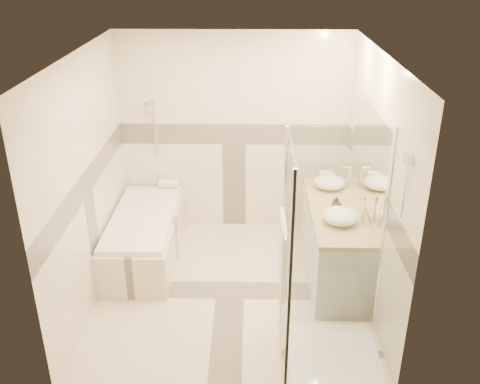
{
  "coord_description": "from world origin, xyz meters",
  "views": [
    {
      "loc": [
        0.2,
        -4.75,
        3.38
      ],
      "look_at": [
        0.1,
        0.25,
        1.05
      ],
      "focal_mm": 40.0,
      "sensor_mm": 36.0,
      "label": 1
    }
  ],
  "objects_px": {
    "vessel_sink_far": "(340,216)",
    "amenity_bottle_b": "(337,204)",
    "bathtub": "(144,234)",
    "vessel_sink_near": "(329,182)",
    "vanity": "(334,243)",
    "amenity_bottle_a": "(336,203)",
    "shower_enclosure": "(321,309)"
  },
  "relations": [
    {
      "from": "vessel_sink_near",
      "to": "amenity_bottle_a",
      "type": "relative_size",
      "value": 2.44
    },
    {
      "from": "vanity",
      "to": "bathtub",
      "type": "bearing_deg",
      "value": 170.75
    },
    {
      "from": "vessel_sink_near",
      "to": "vessel_sink_far",
      "type": "height_order",
      "value": "vessel_sink_far"
    },
    {
      "from": "vessel_sink_far",
      "to": "amenity_bottle_a",
      "type": "distance_m",
      "value": 0.3
    },
    {
      "from": "vanity",
      "to": "amenity_bottle_b",
      "type": "height_order",
      "value": "amenity_bottle_b"
    },
    {
      "from": "vessel_sink_near",
      "to": "amenity_bottle_a",
      "type": "xyz_separation_m",
      "value": [
        0.0,
        -0.53,
        0.0
      ]
    },
    {
      "from": "bathtub",
      "to": "vanity",
      "type": "bearing_deg",
      "value": -9.25
    },
    {
      "from": "vanity",
      "to": "amenity_bottle_b",
      "type": "bearing_deg",
      "value": -106.44
    },
    {
      "from": "amenity_bottle_a",
      "to": "shower_enclosure",
      "type": "bearing_deg",
      "value": -102.3
    },
    {
      "from": "vanity",
      "to": "vessel_sink_near",
      "type": "distance_m",
      "value": 0.71
    },
    {
      "from": "bathtub",
      "to": "vessel_sink_far",
      "type": "xyz_separation_m",
      "value": [
        2.13,
        -0.67,
        0.62
      ]
    },
    {
      "from": "bathtub",
      "to": "amenity_bottle_b",
      "type": "height_order",
      "value": "amenity_bottle_b"
    },
    {
      "from": "bathtub",
      "to": "vessel_sink_near",
      "type": "distance_m",
      "value": 2.22
    },
    {
      "from": "bathtub",
      "to": "vanity",
      "type": "distance_m",
      "value": 2.18
    },
    {
      "from": "vessel_sink_near",
      "to": "amenity_bottle_a",
      "type": "bearing_deg",
      "value": -90.0
    },
    {
      "from": "vanity",
      "to": "vessel_sink_near",
      "type": "height_order",
      "value": "vessel_sink_near"
    },
    {
      "from": "bathtub",
      "to": "vessel_sink_near",
      "type": "xyz_separation_m",
      "value": [
        2.13,
        0.16,
        0.61
      ]
    },
    {
      "from": "vanity",
      "to": "amenity_bottle_a",
      "type": "height_order",
      "value": "amenity_bottle_a"
    },
    {
      "from": "vanity",
      "to": "shower_enclosure",
      "type": "distance_m",
      "value": 1.31
    },
    {
      "from": "amenity_bottle_b",
      "to": "vanity",
      "type": "bearing_deg",
      "value": 73.56
    },
    {
      "from": "vessel_sink_near",
      "to": "amenity_bottle_a",
      "type": "height_order",
      "value": "amenity_bottle_a"
    },
    {
      "from": "vanity",
      "to": "vessel_sink_far",
      "type": "distance_m",
      "value": 0.59
    },
    {
      "from": "bathtub",
      "to": "amenity_bottle_a",
      "type": "bearing_deg",
      "value": -9.83
    },
    {
      "from": "amenity_bottle_b",
      "to": "vessel_sink_far",
      "type": "bearing_deg",
      "value": -90.0
    },
    {
      "from": "vanity",
      "to": "vessel_sink_far",
      "type": "height_order",
      "value": "vessel_sink_far"
    },
    {
      "from": "shower_enclosure",
      "to": "amenity_bottle_b",
      "type": "bearing_deg",
      "value": 77.22
    },
    {
      "from": "vessel_sink_far",
      "to": "amenity_bottle_b",
      "type": "relative_size",
      "value": 2.46
    },
    {
      "from": "vessel_sink_far",
      "to": "amenity_bottle_b",
      "type": "height_order",
      "value": "amenity_bottle_b"
    },
    {
      "from": "bathtub",
      "to": "amenity_bottle_a",
      "type": "xyz_separation_m",
      "value": [
        2.13,
        -0.37,
        0.62
      ]
    },
    {
      "from": "bathtub",
      "to": "vessel_sink_far",
      "type": "relative_size",
      "value": 4.61
    },
    {
      "from": "amenity_bottle_a",
      "to": "vessel_sink_far",
      "type": "bearing_deg",
      "value": -90.0
    },
    {
      "from": "bathtub",
      "to": "vessel_sink_near",
      "type": "relative_size",
      "value": 4.77
    }
  ]
}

